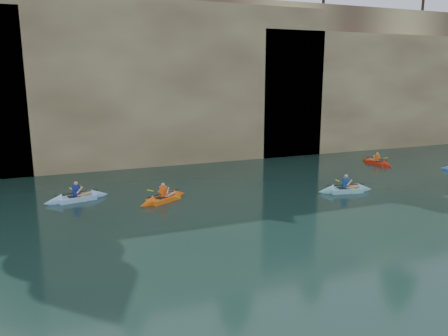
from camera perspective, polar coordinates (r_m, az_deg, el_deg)
name	(u,v)px	position (r m, az deg, el deg)	size (l,w,h in m)	color
cliff	(121,77)	(38.03, -13.28, 11.46)	(70.00, 16.00, 12.00)	tan
cliff_slab_center	(167,82)	(31.19, -7.41, 11.05)	(24.00, 2.40, 11.40)	tan
cliff_slab_east	(392,90)	(41.11, 21.12, 9.50)	(26.00, 2.40, 9.84)	tan
sea_cave_center	(82,147)	(29.94, -18.05, 2.63)	(3.50, 1.00, 3.20)	black
sea_cave_east	(272,127)	(33.76, 6.35, 5.28)	(5.00, 1.00, 4.50)	black
kayaker_orange	(163,198)	(22.10, -7.91, -3.96)	(3.03, 2.16, 1.18)	orange
kayaker_ltblue_near	(345,190)	(24.44, 15.57, -2.73)	(3.18, 2.38, 1.22)	#7DBFD1
kayaker_red_far	(377,162)	(32.83, 19.33, 0.72)	(2.08, 2.87, 1.03)	red
kayaker_ltblue_mid	(77,198)	(23.22, -18.66, -3.69)	(3.30, 2.37, 1.22)	#96C4FB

